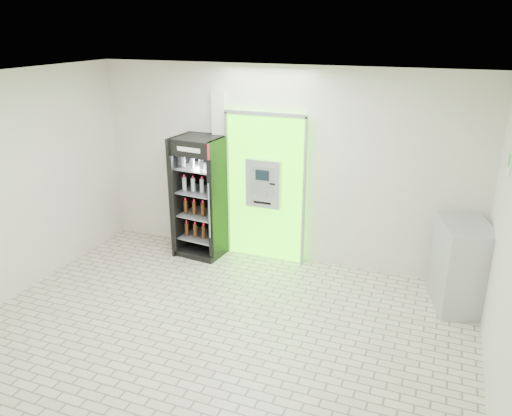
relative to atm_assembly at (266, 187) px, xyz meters
The scene contains 7 objects.
ground 2.69m from the atm_assembly, 85.26° to the right, with size 6.00×6.00×0.00m, color beige.
room_shell 2.51m from the atm_assembly, 85.26° to the right, with size 6.00×6.00×6.00m.
atm_assembly is the anchor object (origin of this frame).
pillar 0.79m from the atm_assembly, behind, with size 0.22×0.11×2.60m.
beverage_cooler 1.06m from the atm_assembly, 166.68° to the right, with size 0.79×0.73×1.92m.
steel_cabinet 3.00m from the atm_assembly, 10.05° to the right, with size 0.80×1.00×1.17m.
exit_sign 3.48m from the atm_assembly, 17.65° to the right, with size 0.02×0.22×0.26m.
Camera 1 is at (2.30, -4.48, 3.54)m, focal length 35.00 mm.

